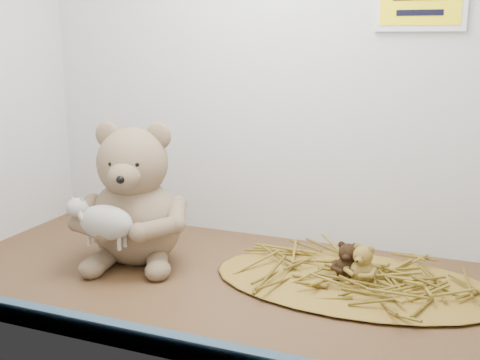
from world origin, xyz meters
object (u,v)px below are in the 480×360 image
at_px(main_teddy, 135,193).
at_px(toy_lamb, 106,222).
at_px(mini_teddy_brown, 348,259).
at_px(mini_teddy_tan, 363,263).

height_order(main_teddy, toy_lamb, main_teddy).
relative_size(toy_lamb, mini_teddy_brown, 2.01).
height_order(main_teddy, mini_teddy_brown, main_teddy).
distance_m(main_teddy, mini_teddy_tan, 0.49).
relative_size(main_teddy, toy_lamb, 1.99).
xyz_separation_m(toy_lamb, mini_teddy_brown, (0.45, 0.16, -0.07)).
distance_m(toy_lamb, mini_teddy_tan, 0.51).
relative_size(main_teddy, mini_teddy_tan, 3.86).
bearing_deg(mini_teddy_tan, main_teddy, -161.36).
height_order(mini_teddy_tan, mini_teddy_brown, mini_teddy_tan).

